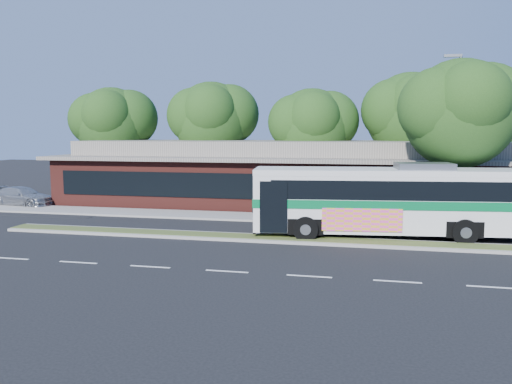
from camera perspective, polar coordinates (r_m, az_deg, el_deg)
ground at (r=23.14m, az=-0.04°, el=-5.75°), size 120.00×120.00×0.00m
median_strip at (r=23.70m, az=0.26°, el=-5.26°), size 26.00×1.10×0.15m
sidewalk at (r=29.30m, az=2.59°, el=-2.97°), size 44.00×2.60×0.12m
parking_lot at (r=39.64m, az=-23.07°, el=-1.02°), size 14.00×12.00×0.01m
plaza_building at (r=35.51m, az=4.36°, el=2.10°), size 33.20×11.20×4.45m
lamp_post at (r=28.50m, az=21.94°, el=6.06°), size 0.93×0.18×9.07m
tree_bg_a at (r=41.95m, az=-15.51°, el=7.71°), size 6.47×5.80×8.63m
tree_bg_b at (r=39.88m, az=-4.46°, el=8.39°), size 6.69×6.00×9.00m
tree_bg_c at (r=37.37m, az=7.01°, el=7.62°), size 6.24×5.60×8.26m
tree_bg_d at (r=38.44m, az=17.80°, el=8.56°), size 6.91×6.20×9.37m
tree_bg_e at (r=38.47m, az=26.86°, el=7.14°), size 6.47×5.80×8.50m
transit_bus at (r=24.71m, az=15.04°, el=-0.45°), size 13.07×4.18×3.61m
sedan at (r=37.86m, az=-25.14°, el=-0.47°), size 4.75×2.37×1.32m
sidewalk_tree at (r=28.90m, az=23.01°, el=8.47°), size 6.43×5.76×8.88m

